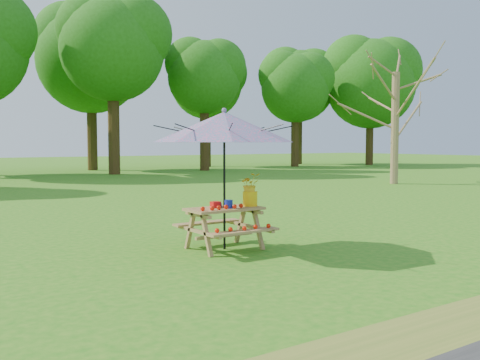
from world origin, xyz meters
TOP-DOWN VIEW (x-y plane):
  - ground at (0.00, 0.00)m, footprint 120.00×120.00m
  - treeline at (0.00, 22.00)m, footprint 60.00×12.00m
  - bare_tree at (10.97, 9.24)m, footprint 6.19×6.19m
  - picnic_table at (-2.19, 1.59)m, footprint 1.20×1.32m
  - patio_umbrella at (-2.19, 1.60)m, footprint 2.83×2.83m
  - produce_bins at (-2.23, 1.62)m, footprint 0.28×0.42m
  - tomatoes_row at (-2.34, 1.42)m, footprint 0.77×0.13m
  - flower_bucket at (-1.71, 1.56)m, footprint 0.38×0.35m

SIDE VIEW (x-z plane):
  - ground at x=0.00m, z-range 0.00..0.00m
  - picnic_table at x=-2.19m, z-range -0.01..0.66m
  - tomatoes_row at x=-2.34m, z-range 0.67..0.74m
  - produce_bins at x=-2.23m, z-range 0.66..0.79m
  - flower_bucket at x=-1.71m, z-range 0.69..1.23m
  - patio_umbrella at x=-2.19m, z-range 0.82..3.08m
  - bare_tree at x=10.97m, z-range 1.14..11.80m
  - treeline at x=0.00m, z-range 0.00..16.00m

